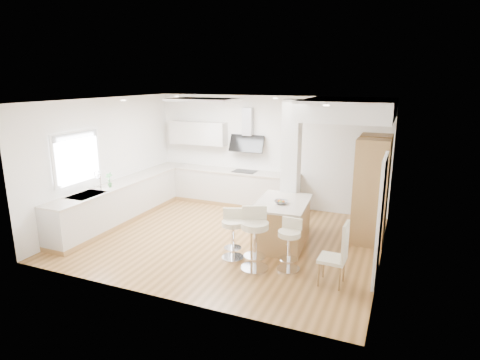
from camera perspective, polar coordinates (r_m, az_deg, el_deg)
The scene contains 18 objects.
ground at distance 8.39m, azimuth -1.85°, elevation -8.24°, with size 6.00×6.00×0.00m, color #A3713C.
ceiling at distance 8.39m, azimuth -1.85°, elevation -8.24°, with size 6.00×5.00×0.02m, color white.
wall_back at distance 10.23m, azimuth 3.92°, elevation 4.05°, with size 6.00×0.04×2.80m, color white.
wall_left at distance 9.58m, azimuth -18.50°, elevation 2.64°, with size 0.04×5.00×2.80m, color white.
wall_right at distance 7.27m, azimuth 20.10°, elevation -1.02°, with size 0.04×5.00×2.80m, color white.
skylight at distance 8.65m, azimuth -5.18°, elevation 11.30°, with size 4.10×2.10×0.06m.
window_left at distance 8.85m, azimuth -22.22°, elevation 3.35°, with size 0.06×1.28×1.07m.
doorway_right at distance 6.81m, azimuth 19.31°, elevation -5.48°, with size 0.05×1.00×2.10m.
counter_left at distance 9.78m, azimuth -15.86°, elevation -2.63°, with size 0.63×4.50×1.35m.
counter_back at distance 10.46m, azimuth -1.38°, elevation 0.35°, with size 3.62×0.63×2.50m.
pillar at distance 8.48m, azimuth 7.23°, elevation 1.83°, with size 0.35×0.35×2.80m.
soffit at distance 8.54m, azimuth 15.22°, elevation 9.69°, with size 1.78×2.20×0.40m.
oven_column at distance 8.56m, azimuth 18.21°, elevation -1.07°, with size 0.63×1.21×2.10m.
peninsula at distance 7.98m, azimuth 6.01°, elevation -6.05°, with size 1.08×1.53×0.96m.
bar_stool_a at distance 7.31m, azimuth -1.04°, elevation -7.32°, with size 0.54×0.54×0.92m.
bar_stool_b at distance 6.89m, azimuth 2.12°, elevation -7.88°, with size 0.65×0.65×1.09m.
bar_stool_c at distance 6.95m, azimuth 7.05°, elevation -8.73°, with size 0.42×0.42×0.90m.
dining_chair at distance 6.56m, azimuth 13.86°, elevation -9.93°, with size 0.43×0.43×1.06m.
Camera 1 is at (3.24, -7.04, 3.20)m, focal length 30.00 mm.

